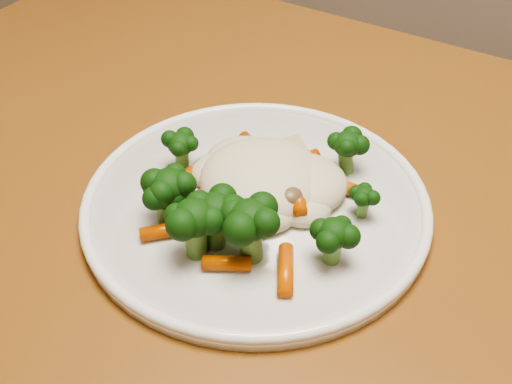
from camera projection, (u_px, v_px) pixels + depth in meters
dining_table at (306, 303)px, 0.62m from camera, size 1.21×0.89×0.75m
plate at (256, 205)px, 0.56m from camera, size 0.30×0.30×0.01m
meal at (247, 190)px, 0.53m from camera, size 0.20×0.19×0.05m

